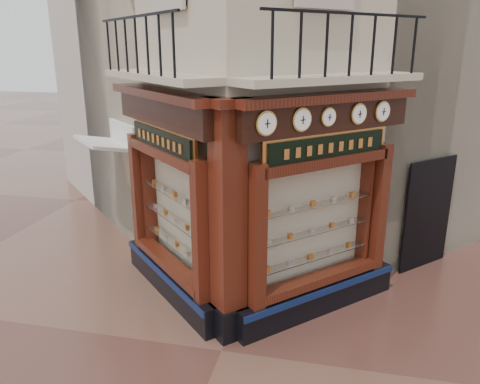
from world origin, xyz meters
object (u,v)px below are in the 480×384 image
(corner_pilaster, at_px, (228,227))
(signboard_left, at_px, (162,140))
(clock_a, at_px, (266,123))
(signboard_right, at_px, (328,147))
(awning, at_px, (113,246))
(clock_d, at_px, (359,114))
(clock_c, at_px, (328,117))
(clock_b, at_px, (302,120))
(clock_e, at_px, (382,111))

(corner_pilaster, height_order, signboard_left, corner_pilaster)
(corner_pilaster, relative_size, clock_a, 10.66)
(corner_pilaster, relative_size, signboard_right, 2.07)
(corner_pilaster, bearing_deg, signboard_left, 100.25)
(corner_pilaster, relative_size, awning, 2.43)
(corner_pilaster, distance_m, awning, 5.09)
(awning, bearing_deg, clock_d, -151.34)
(clock_c, xyz_separation_m, signboard_left, (-2.91, 0.17, -0.52))
(clock_c, distance_m, signboard_right, 0.55)
(clock_c, bearing_deg, clock_b, -180.00)
(clock_d, bearing_deg, signboard_right, 168.43)
(clock_c, relative_size, clock_d, 0.87)
(clock_c, bearing_deg, clock_a, -180.00)
(clock_d, bearing_deg, corner_pilaster, 169.44)
(clock_b, distance_m, clock_c, 0.55)
(clock_c, xyz_separation_m, signboard_right, (0.02, 0.17, -0.52))
(clock_e, height_order, awning, clock_e)
(signboard_left, bearing_deg, signboard_right, -135.00)
(clock_e, relative_size, signboard_right, 0.19)
(clock_a, height_order, clock_b, clock_a)
(clock_b, distance_m, signboard_right, 0.86)
(signboard_right, bearing_deg, signboard_left, 135.00)
(clock_e, distance_m, awning, 7.11)
(clock_d, relative_size, signboard_right, 0.18)
(clock_a, height_order, awning, clock_a)
(clock_d, distance_m, awning, 6.85)
(clock_e, bearing_deg, corner_pilaster, 171.52)
(corner_pilaster, distance_m, clock_c, 2.36)
(clock_d, distance_m, signboard_left, 3.44)
(signboard_right, bearing_deg, awning, 114.25)
(corner_pilaster, height_order, clock_d, corner_pilaster)
(corner_pilaster, xyz_separation_m, awning, (-3.66, 2.95, -1.95))
(corner_pilaster, relative_size, clock_e, 11.04)
(clock_d, height_order, signboard_left, clock_d)
(clock_d, relative_size, clock_e, 0.98)
(corner_pilaster, bearing_deg, signboard_right, -10.25)
(corner_pilaster, height_order, clock_e, corner_pilaster)
(clock_a, relative_size, clock_e, 1.04)
(corner_pilaster, xyz_separation_m, clock_b, (1.06, 0.45, 1.67))
(clock_a, bearing_deg, clock_c, 0.00)
(clock_e, distance_m, signboard_left, 3.89)
(signboard_left, bearing_deg, clock_c, -138.41)
(clock_c, distance_m, clock_e, 1.25)
(awning, height_order, signboard_left, signboard_left)
(signboard_right, bearing_deg, clock_e, -5.66)
(clock_b, distance_m, clock_e, 1.79)
(corner_pilaster, distance_m, clock_e, 3.34)
(clock_a, bearing_deg, clock_d, 0.00)
(clock_c, height_order, signboard_right, clock_c)
(corner_pilaster, xyz_separation_m, clock_e, (2.33, 1.72, 1.67))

